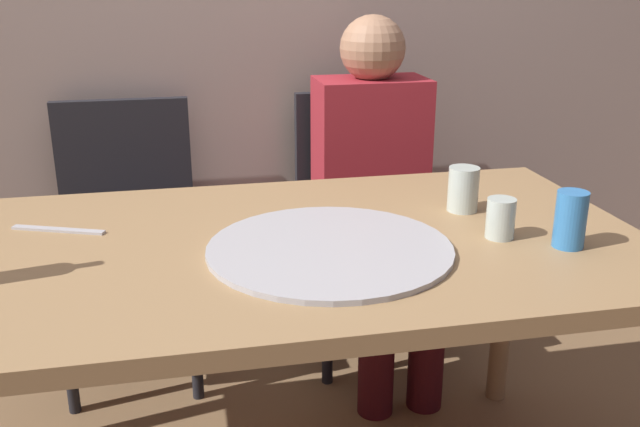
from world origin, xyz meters
The scene contains 9 objects.
dining_table centered at (0.00, 0.00, 0.67)m, with size 1.65×0.89×0.74m.
pizza_tray centered at (0.11, -0.08, 0.75)m, with size 0.52×0.52×0.01m, color #ADADB2.
tumbler_near centered at (0.48, 0.11, 0.80)m, with size 0.07×0.07×0.11m, color #B7C6BC.
tumbler_far centered at (0.49, -0.08, 0.79)m, with size 0.06×0.06×0.09m, color #B7C6BC.
soda_can centered at (0.61, -0.16, 0.81)m, with size 0.07×0.07×0.12m, color #337AC1.
table_knife centered at (-0.46, 0.16, 0.75)m, with size 0.22×0.02×0.01m, color #B7B7BC.
chair_left centered at (-0.36, 0.84, 0.51)m, with size 0.44×0.44×0.90m.
chair_right centered at (0.44, 0.84, 0.51)m, with size 0.44×0.44×0.90m.
guest_in_sweater centered at (0.44, 0.69, 0.64)m, with size 0.36×0.56×1.17m.
Camera 1 is at (-0.19, -1.42, 1.31)m, focal length 39.69 mm.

